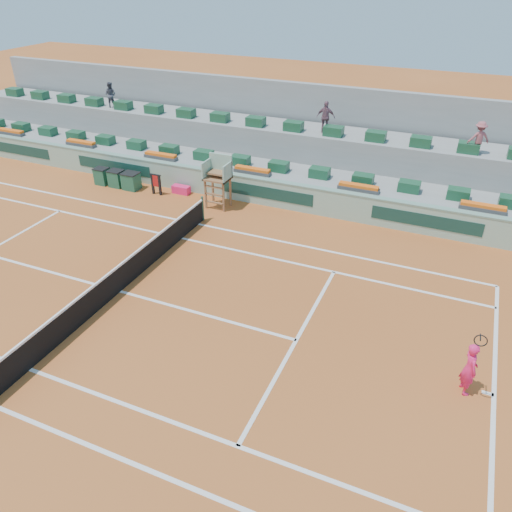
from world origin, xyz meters
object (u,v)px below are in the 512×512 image
at_px(drink_cooler_a, 131,181).
at_px(umpire_chair, 218,174).
at_px(player_bag, 181,190).
at_px(tennis_player, 470,368).

bearing_deg(drink_cooler_a, umpire_chair, -0.26).
height_order(player_bag, drink_cooler_a, drink_cooler_a).
distance_m(umpire_chair, drink_cooler_a, 5.00).
relative_size(umpire_chair, tennis_player, 1.05).
height_order(drink_cooler_a, tennis_player, tennis_player).
height_order(umpire_chair, tennis_player, umpire_chair).
bearing_deg(drink_cooler_a, player_bag, 11.72).
bearing_deg(player_bag, drink_cooler_a, -168.28).
relative_size(drink_cooler_a, tennis_player, 0.37).
xyz_separation_m(umpire_chair, tennis_player, (11.13, -7.64, -0.75)).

